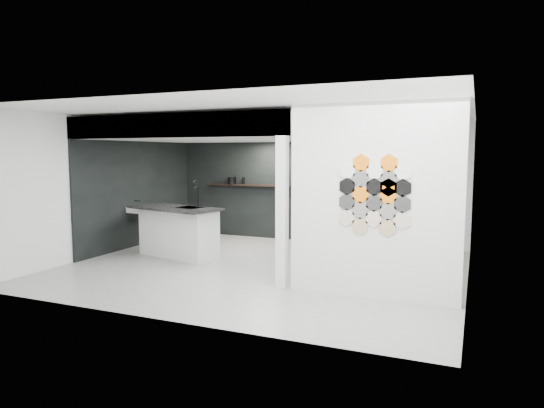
{
  "coord_description": "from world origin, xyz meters",
  "views": [
    {
      "loc": [
        3.57,
        -7.89,
        2.09
      ],
      "look_at": [
        0.1,
        0.3,
        1.15
      ],
      "focal_mm": 32.0,
      "sensor_mm": 36.0,
      "label": 1
    }
  ],
  "objects_px": {
    "stockpot": "(232,180)",
    "bottle_dark": "(243,181)",
    "partition_panel": "(373,201)",
    "wall_basin": "(142,209)",
    "glass_bowl": "(317,184)",
    "utensil_cup": "(230,181)",
    "glass_vase": "(317,183)",
    "kitchen_island": "(178,231)",
    "kettle": "(302,182)"
  },
  "relations": [
    {
      "from": "wall_basin",
      "to": "kitchen_island",
      "type": "relative_size",
      "value": 0.29
    },
    {
      "from": "glass_vase",
      "to": "utensil_cup",
      "type": "xyz_separation_m",
      "value": [
        -2.29,
        0.0,
        -0.01
      ]
    },
    {
      "from": "bottle_dark",
      "to": "partition_panel",
      "type": "bearing_deg",
      "value": -44.14
    },
    {
      "from": "kettle",
      "to": "wall_basin",
      "type": "bearing_deg",
      "value": -160.36
    },
    {
      "from": "glass_vase",
      "to": "utensil_cup",
      "type": "relative_size",
      "value": 1.12
    },
    {
      "from": "stockpot",
      "to": "bottle_dark",
      "type": "height_order",
      "value": "stockpot"
    },
    {
      "from": "kitchen_island",
      "to": "partition_panel",
      "type": "bearing_deg",
      "value": -3.81
    },
    {
      "from": "utensil_cup",
      "to": "kettle",
      "type": "bearing_deg",
      "value": 0.0
    },
    {
      "from": "kitchen_island",
      "to": "bottle_dark",
      "type": "distance_m",
      "value": 2.75
    },
    {
      "from": "kitchen_island",
      "to": "glass_vase",
      "type": "bearing_deg",
      "value": 64.25
    },
    {
      "from": "partition_panel",
      "to": "wall_basin",
      "type": "distance_m",
      "value": 5.78
    },
    {
      "from": "partition_panel",
      "to": "bottle_dark",
      "type": "height_order",
      "value": "partition_panel"
    },
    {
      "from": "wall_basin",
      "to": "kettle",
      "type": "height_order",
      "value": "kettle"
    },
    {
      "from": "glass_vase",
      "to": "glass_bowl",
      "type": "bearing_deg",
      "value": 0.0
    },
    {
      "from": "wall_basin",
      "to": "utensil_cup",
      "type": "distance_m",
      "value": 2.4
    },
    {
      "from": "glass_vase",
      "to": "bottle_dark",
      "type": "relative_size",
      "value": 0.74
    },
    {
      "from": "kitchen_island",
      "to": "glass_bowl",
      "type": "bearing_deg",
      "value": 64.25
    },
    {
      "from": "glass_bowl",
      "to": "kitchen_island",
      "type": "bearing_deg",
      "value": -128.86
    },
    {
      "from": "stockpot",
      "to": "glass_vase",
      "type": "distance_m",
      "value": 2.23
    },
    {
      "from": "wall_basin",
      "to": "kettle",
      "type": "distance_m",
      "value": 3.71
    },
    {
      "from": "partition_panel",
      "to": "bottle_dark",
      "type": "distance_m",
      "value": 5.55
    },
    {
      "from": "stockpot",
      "to": "kettle",
      "type": "bearing_deg",
      "value": 0.0
    },
    {
      "from": "wall_basin",
      "to": "bottle_dark",
      "type": "distance_m",
      "value": 2.6
    },
    {
      "from": "wall_basin",
      "to": "glass_bowl",
      "type": "xyz_separation_m",
      "value": [
        3.39,
        2.07,
        0.52
      ]
    },
    {
      "from": "partition_panel",
      "to": "bottle_dark",
      "type": "bearing_deg",
      "value": 135.86
    },
    {
      "from": "kitchen_island",
      "to": "utensil_cup",
      "type": "xyz_separation_m",
      "value": [
        -0.2,
        2.6,
        0.86
      ]
    },
    {
      "from": "partition_panel",
      "to": "glass_vase",
      "type": "xyz_separation_m",
      "value": [
        -2.08,
        3.87,
        -0.02
      ]
    },
    {
      "from": "partition_panel",
      "to": "glass_bowl",
      "type": "xyz_separation_m",
      "value": [
        -2.08,
        3.87,
        -0.03
      ]
    },
    {
      "from": "kettle",
      "to": "partition_panel",
      "type": "bearing_deg",
      "value": -72.42
    },
    {
      "from": "partition_panel",
      "to": "kitchen_island",
      "type": "relative_size",
      "value": 1.36
    },
    {
      "from": "glass_bowl",
      "to": "partition_panel",
      "type": "bearing_deg",
      "value": -61.77
    },
    {
      "from": "kitchen_island",
      "to": "kettle",
      "type": "xyz_separation_m",
      "value": [
        1.73,
        2.6,
        0.88
      ]
    },
    {
      "from": "wall_basin",
      "to": "glass_vase",
      "type": "bearing_deg",
      "value": 31.35
    },
    {
      "from": "partition_panel",
      "to": "glass_vase",
      "type": "distance_m",
      "value": 4.39
    },
    {
      "from": "wall_basin",
      "to": "stockpot",
      "type": "bearing_deg",
      "value": 60.66
    },
    {
      "from": "partition_panel",
      "to": "kitchen_island",
      "type": "distance_m",
      "value": 4.44
    },
    {
      "from": "glass_bowl",
      "to": "bottle_dark",
      "type": "bearing_deg",
      "value": 180.0
    },
    {
      "from": "stockpot",
      "to": "glass_vase",
      "type": "bearing_deg",
      "value": 0.0
    },
    {
      "from": "partition_panel",
      "to": "utensil_cup",
      "type": "bearing_deg",
      "value": 138.49
    },
    {
      "from": "glass_bowl",
      "to": "glass_vase",
      "type": "height_order",
      "value": "glass_vase"
    },
    {
      "from": "partition_panel",
      "to": "utensil_cup",
      "type": "distance_m",
      "value": 5.83
    },
    {
      "from": "partition_panel",
      "to": "kettle",
      "type": "xyz_separation_m",
      "value": [
        -2.44,
        3.87,
        0.01
      ]
    },
    {
      "from": "glass_vase",
      "to": "bottle_dark",
      "type": "height_order",
      "value": "bottle_dark"
    },
    {
      "from": "glass_bowl",
      "to": "utensil_cup",
      "type": "distance_m",
      "value": 2.29
    },
    {
      "from": "kitchen_island",
      "to": "glass_vase",
      "type": "xyz_separation_m",
      "value": [
        2.09,
        2.6,
        0.86
      ]
    },
    {
      "from": "utensil_cup",
      "to": "partition_panel",
      "type": "bearing_deg",
      "value": -41.51
    },
    {
      "from": "utensil_cup",
      "to": "kitchen_island",
      "type": "bearing_deg",
      "value": -85.61
    },
    {
      "from": "glass_vase",
      "to": "kitchen_island",
      "type": "bearing_deg",
      "value": -128.86
    },
    {
      "from": "kettle",
      "to": "glass_vase",
      "type": "bearing_deg",
      "value": -14.65
    },
    {
      "from": "stockpot",
      "to": "kettle",
      "type": "height_order",
      "value": "stockpot"
    }
  ]
}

